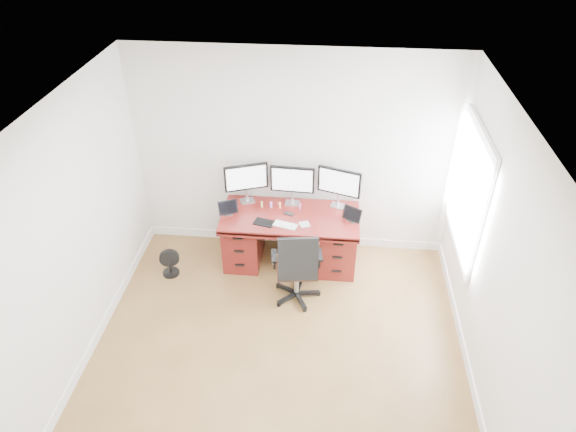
# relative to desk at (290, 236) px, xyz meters

# --- Properties ---
(ground) EXTENTS (4.50, 4.50, 0.00)m
(ground) POSITION_rel_desk_xyz_m (0.00, -1.83, -0.40)
(ground) COLOR brown
(ground) RESTS_ON ground
(back_wall) EXTENTS (4.00, 0.10, 2.70)m
(back_wall) POSITION_rel_desk_xyz_m (0.00, 0.42, 0.95)
(back_wall) COLOR white
(back_wall) RESTS_ON ground
(right_wall) EXTENTS (0.10, 4.50, 2.70)m
(right_wall) POSITION_rel_desk_xyz_m (2.00, -1.72, 0.95)
(right_wall) COLOR white
(right_wall) RESTS_ON ground
(desk) EXTENTS (1.70, 0.80, 0.75)m
(desk) POSITION_rel_desk_xyz_m (0.00, 0.00, 0.00)
(desk) COLOR #5F1613
(desk) RESTS_ON ground
(office_chair) EXTENTS (0.61, 0.61, 1.02)m
(office_chair) POSITION_rel_desk_xyz_m (0.14, -0.71, -0.07)
(office_chair) COLOR black
(office_chair) RESTS_ON ground
(floor_fan) EXTENTS (0.25, 0.21, 0.37)m
(floor_fan) POSITION_rel_desk_xyz_m (-1.50, -0.40, -0.22)
(floor_fan) COLOR black
(floor_fan) RESTS_ON ground
(monitor_left) EXTENTS (0.53, 0.22, 0.53)m
(monitor_left) POSITION_rel_desk_xyz_m (-0.58, 0.24, 0.68)
(monitor_left) COLOR silver
(monitor_left) RESTS_ON desk
(monitor_center) EXTENTS (0.55, 0.15, 0.53)m
(monitor_center) POSITION_rel_desk_xyz_m (-0.00, 0.24, 0.68)
(monitor_center) COLOR silver
(monitor_center) RESTS_ON desk
(monitor_right) EXTENTS (0.53, 0.20, 0.53)m
(monitor_right) POSITION_rel_desk_xyz_m (0.58, 0.24, 0.68)
(monitor_right) COLOR silver
(monitor_right) RESTS_ON desk
(tablet_left) EXTENTS (0.25, 0.16, 0.19)m
(tablet_left) POSITION_rel_desk_xyz_m (-0.77, -0.08, 0.43)
(tablet_left) COLOR silver
(tablet_left) RESTS_ON desk
(tablet_right) EXTENTS (0.24, 0.18, 0.19)m
(tablet_right) POSITION_rel_desk_xyz_m (0.75, -0.08, 0.43)
(tablet_right) COLOR silver
(tablet_right) RESTS_ON desk
(keyboard) EXTENTS (0.31, 0.19, 0.01)m
(keyboard) POSITION_rel_desk_xyz_m (-0.04, -0.25, 0.36)
(keyboard) COLOR white
(keyboard) RESTS_ON desk
(trackpad) EXTENTS (0.15, 0.15, 0.01)m
(trackpad) POSITION_rel_desk_xyz_m (0.19, -0.21, 0.35)
(trackpad) COLOR #B7B9BE
(trackpad) RESTS_ON desk
(drawing_tablet) EXTENTS (0.27, 0.21, 0.01)m
(drawing_tablet) POSITION_rel_desk_xyz_m (-0.30, -0.22, 0.35)
(drawing_tablet) COLOR black
(drawing_tablet) RESTS_ON desk
(phone) EXTENTS (0.14, 0.11, 0.01)m
(phone) POSITION_rel_desk_xyz_m (-0.02, -0.00, 0.35)
(phone) COLOR black
(phone) RESTS_ON desk
(figurine_yellow) EXTENTS (0.04, 0.04, 0.09)m
(figurine_yellow) POSITION_rel_desk_xyz_m (-0.38, 0.12, 0.40)
(figurine_yellow) COLOR #D6B870
(figurine_yellow) RESTS_ON desk
(figurine_purple) EXTENTS (0.04, 0.04, 0.09)m
(figurine_purple) POSITION_rel_desk_xyz_m (-0.26, 0.12, 0.40)
(figurine_purple) COLOR #B264DC
(figurine_purple) RESTS_ON desk
(figurine_orange) EXTENTS (0.04, 0.04, 0.09)m
(figurine_orange) POSITION_rel_desk_xyz_m (-0.15, 0.12, 0.40)
(figurine_orange) COLOR #F58C57
(figurine_orange) RESTS_ON desk
(figurine_pink) EXTENTS (0.04, 0.04, 0.09)m
(figurine_pink) POSITION_rel_desk_xyz_m (0.11, 0.12, 0.40)
(figurine_pink) COLOR #DD5D9F
(figurine_pink) RESTS_ON desk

